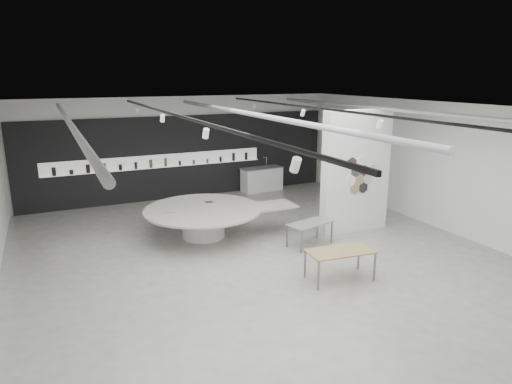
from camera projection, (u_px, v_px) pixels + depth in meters
name	position (u px, v px, depth m)	size (l,w,h in m)	color
room	(260.00, 181.00, 10.96)	(12.02, 14.02, 3.82)	#9E9E95
back_wall_display	(182.00, 157.00, 17.19)	(11.80, 0.27, 3.10)	black
partition_column	(356.00, 172.00, 13.37)	(2.20, 0.38, 3.60)	white
display_island	(206.00, 218.00, 13.11)	(4.33, 3.40, 0.87)	white
sample_table_wood	(340.00, 253.00, 10.33)	(1.56, 0.88, 0.70)	olive
sample_table_stone	(310.00, 225.00, 12.46)	(1.36, 0.91, 0.64)	gray
kitchen_counter	(262.00, 179.00, 18.38)	(1.74, 0.81, 1.33)	white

